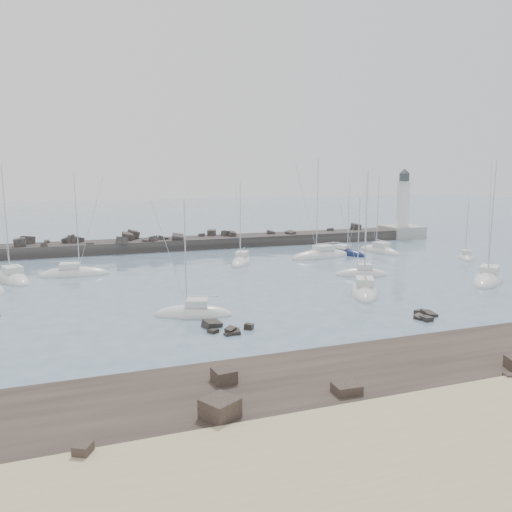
{
  "coord_description": "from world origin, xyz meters",
  "views": [
    {
      "loc": [
        -15.66,
        -47.88,
        13.31
      ],
      "look_at": [
        5.79,
        12.0,
        2.53
      ],
      "focal_mm": 35.0,
      "sensor_mm": 36.0,
      "label": 1
    }
  ],
  "objects_px": {
    "lighthouse": "(402,222)",
    "sailboat_13": "(321,256)",
    "sailboat_11": "(488,280)",
    "sailboat_4": "(74,274)",
    "sailboat_10": "(379,251)",
    "sailboat_1": "(12,279)",
    "sailboat_5": "(193,314)",
    "sailboat_6": "(241,262)",
    "sailboat_9": "(362,274)",
    "sailboat_7": "(364,292)",
    "sailboat_12": "(466,258)",
    "sailboat_8": "(344,253)"
  },
  "relations": [
    {
      "from": "sailboat_7",
      "to": "sailboat_11",
      "type": "distance_m",
      "value": 17.64
    },
    {
      "from": "lighthouse",
      "to": "sailboat_11",
      "type": "height_order",
      "value": "sailboat_11"
    },
    {
      "from": "sailboat_11",
      "to": "lighthouse",
      "type": "bearing_deg",
      "value": 68.33
    },
    {
      "from": "lighthouse",
      "to": "sailboat_5",
      "type": "xyz_separation_m",
      "value": [
        -52.99,
        -41.45,
        -2.95
      ]
    },
    {
      "from": "lighthouse",
      "to": "sailboat_12",
      "type": "distance_m",
      "value": 26.18
    },
    {
      "from": "lighthouse",
      "to": "sailboat_10",
      "type": "distance_m",
      "value": 21.89
    },
    {
      "from": "sailboat_11",
      "to": "sailboat_7",
      "type": "bearing_deg",
      "value": -179.68
    },
    {
      "from": "sailboat_4",
      "to": "sailboat_10",
      "type": "height_order",
      "value": "sailboat_4"
    },
    {
      "from": "sailboat_1",
      "to": "sailboat_5",
      "type": "distance_m",
      "value": 29.04
    },
    {
      "from": "sailboat_1",
      "to": "sailboat_12",
      "type": "relative_size",
      "value": 1.58
    },
    {
      "from": "sailboat_7",
      "to": "sailboat_11",
      "type": "height_order",
      "value": "sailboat_11"
    },
    {
      "from": "sailboat_9",
      "to": "sailboat_11",
      "type": "distance_m",
      "value": 15.26
    },
    {
      "from": "sailboat_7",
      "to": "sailboat_8",
      "type": "distance_m",
      "value": 26.68
    },
    {
      "from": "sailboat_4",
      "to": "sailboat_8",
      "type": "xyz_separation_m",
      "value": [
        41.6,
        3.13,
        -0.01
      ]
    },
    {
      "from": "sailboat_9",
      "to": "sailboat_12",
      "type": "height_order",
      "value": "sailboat_9"
    },
    {
      "from": "sailboat_9",
      "to": "sailboat_13",
      "type": "xyz_separation_m",
      "value": [
        1.41,
        14.31,
        0.01
      ]
    },
    {
      "from": "sailboat_1",
      "to": "sailboat_6",
      "type": "xyz_separation_m",
      "value": [
        30.5,
        1.44,
        -0.0
      ]
    },
    {
      "from": "sailboat_5",
      "to": "sailboat_12",
      "type": "xyz_separation_m",
      "value": [
        46.59,
        16.24,
        -0.01
      ]
    },
    {
      "from": "sailboat_5",
      "to": "sailboat_12",
      "type": "height_order",
      "value": "sailboat_5"
    },
    {
      "from": "sailboat_4",
      "to": "sailboat_6",
      "type": "relative_size",
      "value": 1.09
    },
    {
      "from": "sailboat_9",
      "to": "sailboat_10",
      "type": "xyz_separation_m",
      "value": [
        12.98,
        15.62,
        0.0
      ]
    },
    {
      "from": "sailboat_4",
      "to": "sailboat_5",
      "type": "distance_m",
      "value": 25.59
    },
    {
      "from": "sailboat_9",
      "to": "sailboat_12",
      "type": "relative_size",
      "value": 1.12
    },
    {
      "from": "sailboat_5",
      "to": "sailboat_7",
      "type": "distance_m",
      "value": 19.93
    },
    {
      "from": "sailboat_6",
      "to": "sailboat_9",
      "type": "distance_m",
      "value": 18.23
    },
    {
      "from": "sailboat_5",
      "to": "lighthouse",
      "type": "bearing_deg",
      "value": 38.04
    },
    {
      "from": "sailboat_1",
      "to": "sailboat_8",
      "type": "xyz_separation_m",
      "value": [
        48.82,
        3.48,
        -0.02
      ]
    },
    {
      "from": "sailboat_11",
      "to": "sailboat_12",
      "type": "distance_m",
      "value": 16.64
    },
    {
      "from": "sailboat_1",
      "to": "sailboat_10",
      "type": "height_order",
      "value": "sailboat_1"
    },
    {
      "from": "sailboat_5",
      "to": "sailboat_6",
      "type": "distance_m",
      "value": 27.52
    },
    {
      "from": "sailboat_6",
      "to": "sailboat_12",
      "type": "height_order",
      "value": "sailboat_6"
    },
    {
      "from": "sailboat_1",
      "to": "sailboat_7",
      "type": "xyz_separation_m",
      "value": [
        37.59,
        -20.72,
        0.01
      ]
    },
    {
      "from": "sailboat_5",
      "to": "sailboat_1",
      "type": "bearing_deg",
      "value": 127.77
    },
    {
      "from": "sailboat_1",
      "to": "sailboat_11",
      "type": "bearing_deg",
      "value": -20.48
    },
    {
      "from": "sailboat_1",
      "to": "sailboat_13",
      "type": "xyz_separation_m",
      "value": [
        43.8,
        1.92,
        0.0
      ]
    },
    {
      "from": "lighthouse",
      "to": "sailboat_5",
      "type": "height_order",
      "value": "lighthouse"
    },
    {
      "from": "sailboat_7",
      "to": "lighthouse",
      "type": "bearing_deg",
      "value": 49.77
    },
    {
      "from": "sailboat_1",
      "to": "sailboat_5",
      "type": "xyz_separation_m",
      "value": [
        17.79,
        -22.96,
        -0.01
      ]
    },
    {
      "from": "sailboat_5",
      "to": "sailboat_13",
      "type": "distance_m",
      "value": 36.0
    },
    {
      "from": "sailboat_12",
      "to": "sailboat_5",
      "type": "bearing_deg",
      "value": -160.78
    },
    {
      "from": "lighthouse",
      "to": "sailboat_10",
      "type": "bearing_deg",
      "value": -135.29
    },
    {
      "from": "sailboat_7",
      "to": "sailboat_11",
      "type": "relative_size",
      "value": 0.92
    },
    {
      "from": "sailboat_6",
      "to": "sailboat_7",
      "type": "xyz_separation_m",
      "value": [
        7.09,
        -22.17,
        0.01
      ]
    },
    {
      "from": "sailboat_4",
      "to": "sailboat_12",
      "type": "height_order",
      "value": "sailboat_4"
    },
    {
      "from": "lighthouse",
      "to": "sailboat_4",
      "type": "distance_m",
      "value": 66.16
    },
    {
      "from": "sailboat_7",
      "to": "sailboat_12",
      "type": "xyz_separation_m",
      "value": [
        26.79,
        14.0,
        -0.02
      ]
    },
    {
      "from": "sailboat_6",
      "to": "sailboat_12",
      "type": "bearing_deg",
      "value": -13.55
    },
    {
      "from": "sailboat_8",
      "to": "sailboat_13",
      "type": "distance_m",
      "value": 5.26
    },
    {
      "from": "lighthouse",
      "to": "sailboat_13",
      "type": "distance_m",
      "value": 31.8
    },
    {
      "from": "sailboat_6",
      "to": "sailboat_8",
      "type": "bearing_deg",
      "value": 6.35
    }
  ]
}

